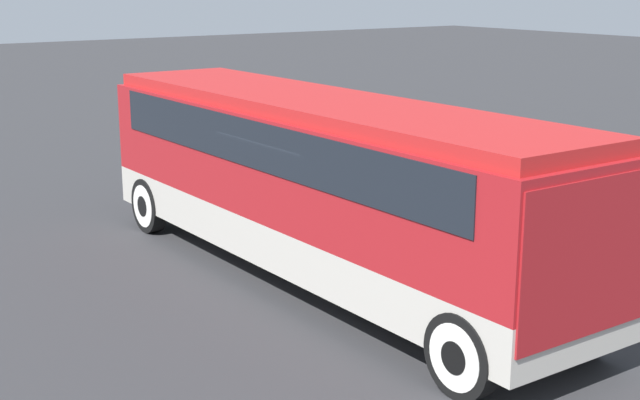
# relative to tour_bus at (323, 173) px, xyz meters

# --- Properties ---
(ground_plane) EXTENTS (120.00, 120.00, 0.00)m
(ground_plane) POSITION_rel_tour_bus_xyz_m (-0.10, -0.00, -1.87)
(ground_plane) COLOR #2D2D30
(tour_bus) EXTENTS (10.89, 2.52, 3.10)m
(tour_bus) POSITION_rel_tour_bus_xyz_m (0.00, 0.00, 0.00)
(tour_bus) COLOR #B7B2A8
(tour_bus) RESTS_ON ground_plane
(parked_car_near) EXTENTS (4.48, 1.91, 1.36)m
(parked_car_near) POSITION_rel_tour_bus_xyz_m (-5.81, 4.66, -1.18)
(parked_car_near) COLOR black
(parked_car_near) RESTS_ON ground_plane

